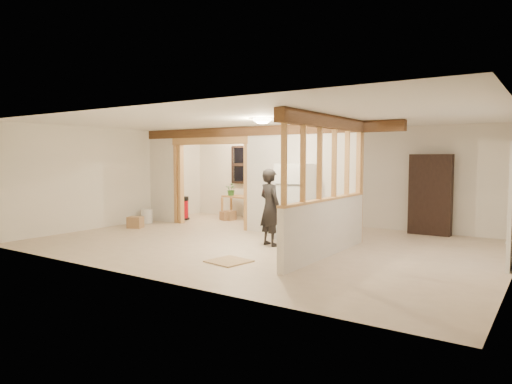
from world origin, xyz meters
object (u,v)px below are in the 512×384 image
Objects in this scene: work_table at (240,207)px; shop_vac at (180,208)px; bookshelf at (430,195)px; woman at (270,207)px; refrigerator at (295,201)px.

shop_vac reaches higher than work_table.
bookshelf is at bearing 11.78° from shop_vac.
work_table is at bearing -177.55° from bookshelf.
work_table is 0.57× the size of bookshelf.
shop_vac is 6.63m from bookshelf.
work_table is 5.23m from bookshelf.
woman is at bearing -126.54° from bookshelf.
bookshelf is (2.29, 2.21, 0.10)m from refrigerator.
woman is 2.30× the size of shop_vac.
refrigerator is 3.56m from work_table.
refrigerator is 1.06× the size of woman.
shop_vac is at bearing -2.51° from woman.
refrigerator reaches higher than work_table.
woman is at bearing -33.69° from work_table.
refrigerator reaches higher than woman.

